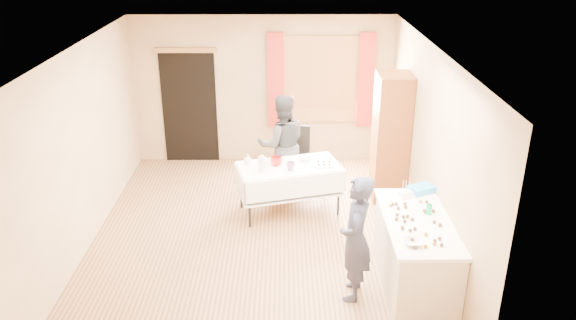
{
  "coord_description": "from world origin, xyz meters",
  "views": [
    {
      "loc": [
        0.37,
        -6.73,
        4.01
      ],
      "look_at": [
        0.42,
        0.0,
        1.15
      ],
      "focal_mm": 35.0,
      "sensor_mm": 36.0,
      "label": 1
    }
  ],
  "objects_px": {
    "cabinet": "(391,138)",
    "chair": "(295,170)",
    "woman": "(282,145)",
    "counter": "(415,254)",
    "party_table": "(289,184)",
    "girl": "(356,239)"
  },
  "relations": [
    {
      "from": "party_table",
      "to": "chair",
      "type": "xyz_separation_m",
      "value": [
        0.11,
        0.86,
        -0.14
      ]
    },
    {
      "from": "counter",
      "to": "party_table",
      "type": "xyz_separation_m",
      "value": [
        -1.45,
        1.91,
        -0.01
      ]
    },
    {
      "from": "party_table",
      "to": "chair",
      "type": "bearing_deg",
      "value": 67.52
    },
    {
      "from": "cabinet",
      "to": "counter",
      "type": "relative_size",
      "value": 1.22
    },
    {
      "from": "party_table",
      "to": "girl",
      "type": "distance_m",
      "value": 2.2
    },
    {
      "from": "cabinet",
      "to": "chair",
      "type": "xyz_separation_m",
      "value": [
        -1.44,
        0.35,
        -0.69
      ]
    },
    {
      "from": "counter",
      "to": "cabinet",
      "type": "bearing_deg",
      "value": 87.63
    },
    {
      "from": "party_table",
      "to": "chair",
      "type": "distance_m",
      "value": 0.88
    },
    {
      "from": "cabinet",
      "to": "party_table",
      "type": "bearing_deg",
      "value": -162.02
    },
    {
      "from": "chair",
      "to": "woman",
      "type": "bearing_deg",
      "value": -128.15
    },
    {
      "from": "cabinet",
      "to": "chair",
      "type": "distance_m",
      "value": 1.64
    },
    {
      "from": "chair",
      "to": "girl",
      "type": "xyz_separation_m",
      "value": [
        0.62,
        -2.91,
        0.45
      ]
    },
    {
      "from": "chair",
      "to": "woman",
      "type": "xyz_separation_m",
      "value": [
        -0.21,
        -0.18,
        0.51
      ]
    },
    {
      "from": "chair",
      "to": "party_table",
      "type": "bearing_deg",
      "value": -86.01
    },
    {
      "from": "cabinet",
      "to": "chair",
      "type": "bearing_deg",
      "value": 166.19
    },
    {
      "from": "cabinet",
      "to": "party_table",
      "type": "xyz_separation_m",
      "value": [
        -1.55,
        -0.5,
        -0.54
      ]
    },
    {
      "from": "woman",
      "to": "counter",
      "type": "bearing_deg",
      "value": 110.92
    },
    {
      "from": "chair",
      "to": "woman",
      "type": "distance_m",
      "value": 0.58
    },
    {
      "from": "cabinet",
      "to": "counter",
      "type": "xyz_separation_m",
      "value": [
        -0.1,
        -2.41,
        -0.53
      ]
    },
    {
      "from": "chair",
      "to": "woman",
      "type": "relative_size",
      "value": 0.62
    },
    {
      "from": "counter",
      "to": "chair",
      "type": "xyz_separation_m",
      "value": [
        -1.34,
        2.77,
        -0.15
      ]
    },
    {
      "from": "chair",
      "to": "girl",
      "type": "distance_m",
      "value": 3.01
    }
  ]
}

